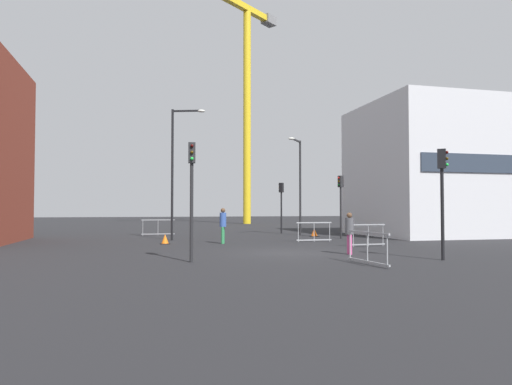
% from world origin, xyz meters
% --- Properties ---
extents(ground, '(160.00, 160.00, 0.00)m').
position_xyz_m(ground, '(0.00, 0.00, 0.00)').
color(ground, black).
extents(office_block, '(9.10, 9.22, 8.89)m').
position_xyz_m(office_block, '(13.29, 9.44, 4.44)').
color(office_block, silver).
rests_on(office_block, ground).
extents(construction_crane, '(11.91, 9.73, 26.14)m').
position_xyz_m(construction_crane, '(5.83, 34.40, 16.59)').
color(construction_crane, yellow).
rests_on(construction_crane, ground).
extents(streetlamp_tall, '(1.90, 0.72, 7.58)m').
position_xyz_m(streetlamp_tall, '(-4.04, 8.57, 4.47)').
color(streetlamp_tall, black).
rests_on(streetlamp_tall, ground).
extents(streetlamp_short, '(1.40, 1.69, 6.49)m').
position_xyz_m(streetlamp_short, '(4.39, 11.33, 3.93)').
color(streetlamp_short, '#232326').
rests_on(streetlamp_short, ground).
extents(traffic_light_far, '(0.37, 0.36, 3.97)m').
position_xyz_m(traffic_light_far, '(4.51, -3.93, 2.67)').
color(traffic_light_far, black).
rests_on(traffic_light_far, ground).
extents(traffic_light_median, '(0.39, 0.33, 3.82)m').
position_xyz_m(traffic_light_median, '(5.81, 7.69, 2.58)').
color(traffic_light_median, '#232326').
rests_on(traffic_light_median, ground).
extents(traffic_light_crosswalk, '(0.26, 0.38, 4.11)m').
position_xyz_m(traffic_light_crosswalk, '(-4.27, -2.45, 2.75)').
color(traffic_light_crosswalk, '#232326').
rests_on(traffic_light_crosswalk, ground).
extents(traffic_light_near, '(0.37, 0.37, 3.69)m').
position_xyz_m(traffic_light_near, '(3.92, 13.93, 2.50)').
color(traffic_light_near, black).
rests_on(traffic_light_near, ground).
extents(pedestrian_walking, '(0.34, 0.34, 1.67)m').
position_xyz_m(pedestrian_walking, '(2.16, -1.24, 0.97)').
color(pedestrian_walking, '#D14C8C').
rests_on(pedestrian_walking, ground).
extents(pedestrian_waiting, '(0.34, 0.34, 1.85)m').
position_xyz_m(pedestrian_waiting, '(-1.84, 5.43, 1.09)').
color(pedestrian_waiting, '#2D844C').
rests_on(pedestrian_waiting, ground).
extents(safety_barrier_rear, '(2.03, 0.08, 1.08)m').
position_xyz_m(safety_barrier_rear, '(3.26, 5.56, 0.56)').
color(safety_barrier_rear, '#9EA0A5').
rests_on(safety_barrier_rear, ground).
extents(safety_barrier_front, '(1.81, 0.19, 1.08)m').
position_xyz_m(safety_barrier_front, '(4.70, 2.04, 0.56)').
color(safety_barrier_front, gray).
rests_on(safety_barrier_front, ground).
extents(safety_barrier_right_run, '(0.30, 2.40, 1.08)m').
position_xyz_m(safety_barrier_right_run, '(1.28, -4.48, 0.56)').
color(safety_barrier_right_run, '#9EA0A5').
rests_on(safety_barrier_right_run, ground).
extents(safety_barrier_mid_span, '(2.22, 0.09, 1.08)m').
position_xyz_m(safety_barrier_mid_span, '(-4.90, 13.52, 0.56)').
color(safety_barrier_mid_span, gray).
rests_on(safety_barrier_mid_span, ground).
extents(traffic_cone_orange, '(0.56, 0.56, 0.56)m').
position_xyz_m(traffic_cone_orange, '(4.98, 10.03, 0.26)').
color(traffic_cone_orange, black).
rests_on(traffic_cone_orange, ground).
extents(traffic_cone_on_verge, '(0.50, 0.50, 0.51)m').
position_xyz_m(traffic_cone_on_verge, '(-4.77, 5.93, 0.23)').
color(traffic_cone_on_verge, black).
rests_on(traffic_cone_on_verge, ground).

